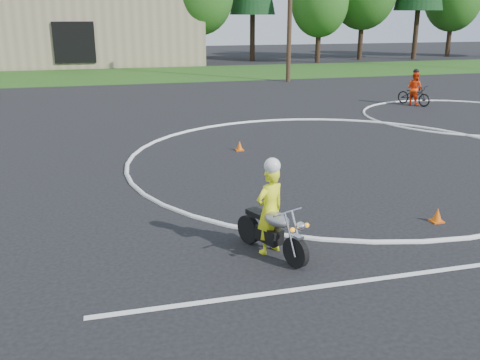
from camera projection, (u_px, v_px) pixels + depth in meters
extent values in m
plane|color=black|center=(387.00, 191.00, 12.87)|extent=(120.00, 120.00, 0.00)
cube|color=#1E4714|center=(192.00, 73.00, 37.77)|extent=(120.00, 10.00, 0.02)
torus|color=silver|center=(335.00, 159.00, 15.63)|extent=(12.12, 12.12, 0.12)
torus|color=silver|center=(462.00, 116.00, 22.20)|extent=(8.10, 8.10, 0.10)
cube|color=silver|center=(346.00, 283.00, 8.44)|extent=(8.00, 0.12, 0.01)
cylinder|color=black|center=(296.00, 252.00, 8.92)|extent=(0.31, 0.54, 0.54)
cylinder|color=black|center=(249.00, 229.00, 9.86)|extent=(0.31, 0.54, 0.54)
cube|color=black|center=(269.00, 235.00, 9.40)|extent=(0.43, 0.55, 0.27)
ellipsoid|color=#99999D|center=(277.00, 220.00, 9.16)|extent=(0.52, 0.65, 0.25)
cube|color=black|center=(260.00, 214.00, 9.51)|extent=(0.43, 0.59, 0.09)
cylinder|color=silver|center=(290.00, 235.00, 8.83)|extent=(0.16, 0.31, 0.72)
cylinder|color=white|center=(297.00, 232.00, 8.93)|extent=(0.16, 0.31, 0.72)
cube|color=silver|center=(297.00, 237.00, 8.82)|extent=(0.19, 0.23, 0.04)
cylinder|color=silver|center=(288.00, 212.00, 8.89)|extent=(0.59, 0.28, 0.03)
sphere|color=silver|center=(301.00, 226.00, 8.70)|extent=(0.16, 0.16, 0.16)
sphere|color=orange|center=(293.00, 230.00, 8.63)|extent=(0.08, 0.08, 0.08)
sphere|color=orange|center=(307.00, 225.00, 8.82)|extent=(0.08, 0.08, 0.08)
cylinder|color=silver|center=(262.00, 231.00, 9.78)|extent=(0.35, 0.69, 0.07)
imported|color=#E6F319|center=(270.00, 210.00, 9.33)|extent=(0.68, 0.58, 1.59)
sphere|color=silver|center=(272.00, 166.00, 9.05)|extent=(0.29, 0.29, 0.29)
imported|color=black|center=(414.00, 95.00, 24.73)|extent=(1.22, 1.84, 0.91)
imported|color=#FE400D|center=(415.00, 89.00, 24.64)|extent=(0.81, 0.90, 1.52)
sphere|color=black|center=(416.00, 71.00, 24.40)|extent=(0.26, 0.26, 0.26)
cone|color=#DF580B|center=(240.00, 146.00, 16.58)|extent=(0.22, 0.22, 0.30)
cube|color=#DF580B|center=(240.00, 150.00, 16.62)|extent=(0.24, 0.24, 0.03)
cone|color=#DF580B|center=(437.00, 215.00, 10.89)|extent=(0.22, 0.22, 0.30)
cube|color=#DF580B|center=(437.00, 221.00, 10.93)|extent=(0.24, 0.24, 0.03)
cube|color=black|center=(74.00, 42.00, 39.74)|extent=(3.00, 0.16, 3.00)
cylinder|color=#382619|center=(201.00, 44.00, 44.24)|extent=(0.44, 0.44, 3.24)
cylinder|color=#382619|center=(252.00, 38.00, 47.20)|extent=(0.44, 0.44, 3.96)
cylinder|color=#382619|center=(318.00, 45.00, 45.81)|extent=(0.44, 0.44, 2.88)
ellipsoid|color=#1E5116|center=(320.00, 2.00, 44.76)|extent=(4.80, 4.80, 5.76)
cylinder|color=#382619|center=(360.00, 39.00, 48.77)|extent=(0.44, 0.44, 3.60)
cylinder|color=#382619|center=(415.00, 35.00, 48.97)|extent=(0.44, 0.44, 4.32)
cylinder|color=#382619|center=(449.00, 40.00, 52.20)|extent=(0.44, 0.44, 3.24)
cylinder|color=#382619|center=(151.00, 47.00, 44.24)|extent=(0.44, 0.44, 2.88)
ellipsoid|color=#1E5116|center=(149.00, 2.00, 43.18)|extent=(4.80, 4.80, 5.76)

